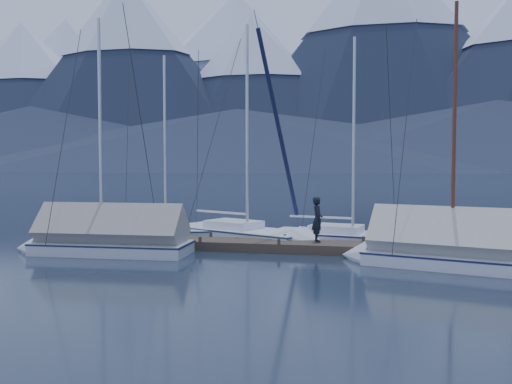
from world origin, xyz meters
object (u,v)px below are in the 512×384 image
at_px(person, 317,219).
at_px(sailboat_open_left, 176,235).
at_px(sailboat_open_mid, 257,237).
at_px(sailboat_covered_near, 447,252).
at_px(sailboat_covered_far, 99,241).
at_px(sailboat_open_right, 365,240).

bearing_deg(person, sailboat_open_left, 55.63).
xyz_separation_m(sailboat_open_mid, person, (2.71, -1.90, 1.01)).
relative_size(sailboat_open_left, sailboat_covered_near, 0.94).
xyz_separation_m(sailboat_covered_near, person, (-4.34, 2.27, 0.73)).
bearing_deg(sailboat_covered_far, sailboat_covered_near, 0.03).
distance_m(sailboat_covered_near, sailboat_covered_far, 12.07).
height_order(sailboat_open_left, sailboat_covered_near, sailboat_covered_near).
relative_size(sailboat_covered_far, person, 5.50).
relative_size(sailboat_open_left, sailboat_open_mid, 0.87).
bearing_deg(sailboat_open_left, person, -18.00).
bearing_deg(sailboat_covered_far, sailboat_open_right, 24.48).
bearing_deg(sailboat_open_right, sailboat_covered_far, -155.52).
bearing_deg(person, sailboat_covered_far, 90.06).
xyz_separation_m(sailboat_open_right, person, (-1.73, -2.03, 1.02)).
bearing_deg(sailboat_covered_far, person, 16.43).
xyz_separation_m(sailboat_open_mid, sailboat_covered_far, (-5.02, -4.18, 0.28)).
height_order(sailboat_open_mid, sailboat_covered_far, sailboat_open_mid).
bearing_deg(sailboat_open_left, sailboat_open_mid, -2.65).
relative_size(sailboat_covered_near, sailboat_covered_far, 0.99).
distance_m(sailboat_open_right, sailboat_covered_far, 10.40).
relative_size(sailboat_open_right, sailboat_covered_near, 1.00).
height_order(sailboat_open_left, person, sailboat_open_left).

